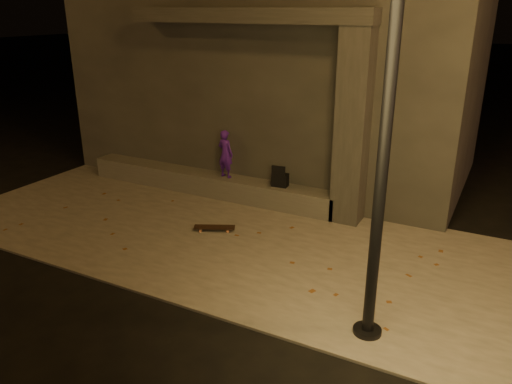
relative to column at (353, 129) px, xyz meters
The scene contains 9 objects.
ground 4.51m from the column, 114.39° to the right, with size 120.00×120.00×0.00m, color black.
sidewalk 3.04m from the column, 134.17° to the right, with size 11.00×4.40×0.04m, color #625C56.
building 3.92m from the column, 134.55° to the left, with size 9.00×5.10×5.22m.
ledge 3.57m from the column, behind, with size 6.00×0.55×0.45m, color #57554F.
column is the anchor object (origin of this frame).
canopy 2.93m from the column, behind, with size 5.00×0.70×0.28m, color #33312F.
skateboarder 2.85m from the column, behind, with size 0.37×0.25×1.03m, color #461797.
backpack 1.87m from the column, behind, with size 0.34×0.23×0.45m.
skateboard 3.12m from the column, 140.48° to the right, with size 0.76×0.50×0.08m.
Camera 1 is at (4.28, -4.98, 3.93)m, focal length 35.00 mm.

